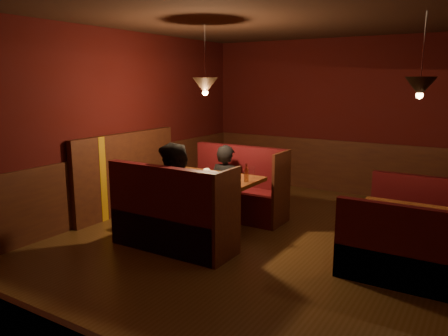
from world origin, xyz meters
The scene contains 9 objects.
room centered at (-0.28, 0.05, 1.05)m, with size 6.02×7.02×2.92m.
main_table centered at (-1.28, 0.29, 0.61)m, with size 1.48×0.90×1.04m.
main_bench_far centered at (-1.26, 1.13, 0.35)m, with size 1.63×0.58×1.11m.
main_bench_near centered at (-1.26, -0.55, 0.35)m, with size 1.63×0.58×1.11m.
second_table centered at (1.34, 0.63, 0.48)m, with size 1.14×0.73×0.64m.
second_bench_far centered at (1.37, 1.31, 0.29)m, with size 1.26×0.47×0.90m.
second_bench_near centered at (1.37, -0.05, 0.29)m, with size 1.26×0.47×0.90m.
diner_a centered at (-1.36, 0.93, 0.76)m, with size 0.55×0.36×1.51m, color black.
diner_b centered at (-1.28, -0.41, 0.85)m, with size 0.83×0.64×1.70m, color black.
Camera 1 is at (2.06, -4.67, 2.11)m, focal length 35.00 mm.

